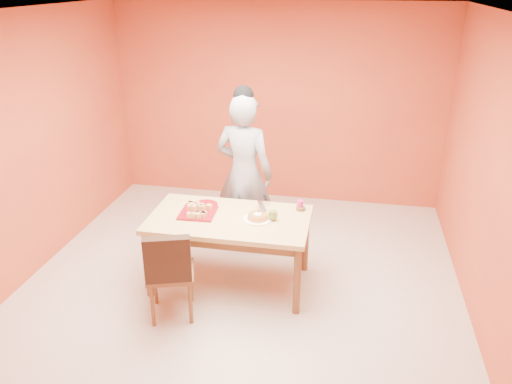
% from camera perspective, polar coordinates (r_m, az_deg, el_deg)
% --- Properties ---
extents(floor, '(5.00, 5.00, 0.00)m').
position_cam_1_polar(floor, '(5.21, -2.09, -11.39)').
color(floor, beige).
rests_on(floor, ground).
extents(ceiling, '(5.00, 5.00, 0.00)m').
position_cam_1_polar(ceiling, '(4.28, -2.65, 19.77)').
color(ceiling, silver).
rests_on(ceiling, wall_back).
extents(wall_back, '(4.50, 0.00, 4.50)m').
position_cam_1_polar(wall_back, '(6.92, 2.46, 9.89)').
color(wall_back, '#C3522D').
rests_on(wall_back, floor).
extents(wall_left, '(0.00, 5.00, 5.00)m').
position_cam_1_polar(wall_left, '(5.52, -25.78, 3.97)').
color(wall_left, '#C3522D').
rests_on(wall_left, floor).
extents(wall_right, '(0.00, 5.00, 5.00)m').
position_cam_1_polar(wall_right, '(4.63, 25.89, 0.47)').
color(wall_right, '#C3522D').
rests_on(wall_right, floor).
extents(dining_table, '(1.60, 0.90, 0.76)m').
position_cam_1_polar(dining_table, '(5.03, -3.06, -3.87)').
color(dining_table, tan).
rests_on(dining_table, floor).
extents(dining_chair, '(0.55, 0.61, 0.93)m').
position_cam_1_polar(dining_chair, '(4.71, -9.85, -8.88)').
color(dining_chair, brown).
rests_on(dining_chair, floor).
extents(pastry_pile, '(0.32, 0.32, 0.10)m').
position_cam_1_polar(pastry_pile, '(5.06, -6.68, -1.74)').
color(pastry_pile, tan).
rests_on(pastry_pile, pastry_platter).
extents(person, '(0.74, 0.55, 1.84)m').
position_cam_1_polar(person, '(5.64, -1.36, 2.10)').
color(person, gray).
rests_on(person, floor).
extents(pastry_platter, '(0.37, 0.37, 0.02)m').
position_cam_1_polar(pastry_platter, '(5.09, -6.65, -2.38)').
color(pastry_platter, maroon).
rests_on(pastry_platter, dining_table).
extents(red_dinner_plate, '(0.26, 0.26, 0.01)m').
position_cam_1_polar(red_dinner_plate, '(5.26, -5.77, -1.46)').
color(red_dinner_plate, maroon).
rests_on(red_dinner_plate, dining_table).
extents(white_cake_plate, '(0.31, 0.31, 0.01)m').
position_cam_1_polar(white_cake_plate, '(4.94, 0.17, -3.10)').
color(white_cake_plate, white).
rests_on(white_cake_plate, dining_table).
extents(sponge_cake, '(0.25, 0.25, 0.05)m').
position_cam_1_polar(sponge_cake, '(4.92, 0.18, -2.80)').
color(sponge_cake, orange).
rests_on(sponge_cake, white_cake_plate).
extents(cake_server, '(0.14, 0.27, 0.01)m').
position_cam_1_polar(cake_server, '(5.07, 0.67, -1.63)').
color(cake_server, white).
rests_on(cake_server, sponge_cake).
extents(egg_ornament, '(0.12, 0.11, 0.12)m').
position_cam_1_polar(egg_ornament, '(4.90, 1.93, -2.60)').
color(egg_ornament, olive).
rests_on(egg_ornament, dining_table).
extents(magenta_glass, '(0.07, 0.07, 0.09)m').
position_cam_1_polar(magenta_glass, '(5.17, 5.05, -1.44)').
color(magenta_glass, '#CC1E76').
rests_on(magenta_glass, dining_table).
extents(checker_tin, '(0.13, 0.13, 0.03)m').
position_cam_1_polar(checker_tin, '(5.15, 5.11, -1.89)').
color(checker_tin, '#331C0E').
rests_on(checker_tin, dining_table).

